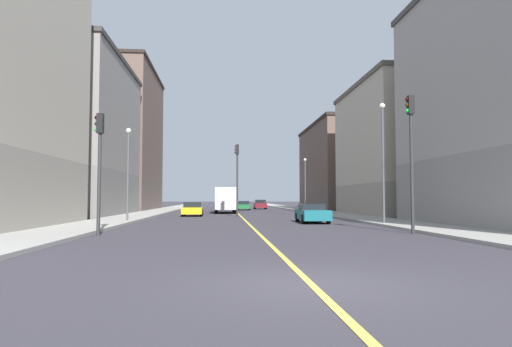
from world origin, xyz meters
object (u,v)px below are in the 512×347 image
(building_left_mid, at_px, (410,150))
(building_right_distant, at_px, (114,140))
(box_truck, at_px, (225,199))
(street_lamp_right_near, at_px, (128,163))
(building_left_far, at_px, (348,167))
(car_blue, at_px, (226,204))
(traffic_light_right_near, at_px, (99,156))
(car_maroon, at_px, (260,205))
(car_yellow, at_px, (193,209))
(traffic_light_left_near, at_px, (411,145))
(traffic_light_median_far, at_px, (237,170))
(street_lamp_left_far, at_px, (305,178))
(car_green, at_px, (244,206))
(car_teal, at_px, (312,213))
(building_right_midblock, at_px, (64,137))
(street_lamp_left_near, at_px, (383,150))

(building_left_mid, height_order, building_right_distant, building_right_distant)
(box_truck, bearing_deg, street_lamp_right_near, -110.28)
(building_left_far, height_order, street_lamp_right_near, building_left_far)
(car_blue, relative_size, box_truck, 0.53)
(building_left_mid, xyz_separation_m, car_blue, (-17.77, 34.76, -5.74))
(traffic_light_right_near, bearing_deg, car_maroon, 76.44)
(building_left_far, distance_m, car_maroon, 14.38)
(building_left_far, distance_m, car_yellow, 30.85)
(traffic_light_left_near, height_order, car_yellow, traffic_light_left_near)
(building_left_mid, relative_size, car_yellow, 3.91)
(building_right_distant, relative_size, traffic_light_median_far, 2.98)
(traffic_light_left_near, distance_m, street_lamp_left_far, 32.59)
(car_green, bearing_deg, car_maroon, 62.18)
(building_right_distant, height_order, traffic_light_left_near, building_right_distant)
(car_teal, height_order, box_truck, box_truck)
(building_left_far, xyz_separation_m, car_yellow, (-21.23, -21.67, -5.57))
(building_left_far, distance_m, building_right_midblock, 39.27)
(traffic_light_left_near, relative_size, street_lamp_left_far, 1.04)
(traffic_light_right_near, xyz_separation_m, street_lamp_right_near, (-0.98, 10.90, 0.48))
(street_lamp_left_near, height_order, box_truck, street_lamp_left_near)
(street_lamp_left_near, relative_size, car_teal, 1.72)
(car_teal, bearing_deg, building_right_distant, 123.14)
(street_lamp_left_near, distance_m, car_maroon, 41.17)
(building_right_midblock, distance_m, traffic_light_median_far, 16.96)
(building_left_far, relative_size, building_right_distant, 1.04)
(car_maroon, height_order, car_yellow, car_maroon)
(box_truck, bearing_deg, street_lamp_left_near, -67.37)
(street_lamp_left_near, bearing_deg, traffic_light_left_near, -98.94)
(building_left_mid, bearing_deg, building_right_distant, 148.81)
(traffic_light_left_near, bearing_deg, building_right_distant, 119.78)
(traffic_light_median_far, bearing_deg, street_lamp_left_far, 56.13)
(box_truck, bearing_deg, building_left_far, 36.90)
(car_blue, relative_size, car_teal, 0.95)
(car_green, distance_m, box_truck, 12.70)
(traffic_light_right_near, bearing_deg, building_right_midblock, 112.56)
(street_lamp_left_far, height_order, car_yellow, street_lamp_left_far)
(traffic_light_left_near, relative_size, car_maroon, 1.49)
(traffic_light_right_near, relative_size, car_teal, 1.27)
(building_left_mid, relative_size, traffic_light_median_far, 2.39)
(car_blue, xyz_separation_m, car_yellow, (-3.46, -34.92, -0.05))
(street_lamp_left_far, xyz_separation_m, car_teal, (-3.88, -23.00, -3.41))
(car_teal, xyz_separation_m, car_yellow, (-8.90, 11.96, -0.01))
(box_truck, bearing_deg, street_lamp_left_far, 17.08)
(traffic_light_left_near, height_order, car_maroon, traffic_light_left_near)
(building_left_mid, distance_m, traffic_light_right_near, 32.50)
(building_left_far, xyz_separation_m, street_lamp_left_far, (-8.46, -10.63, -2.15))
(traffic_light_right_near, bearing_deg, traffic_light_median_far, 70.62)
(street_lamp_left_far, xyz_separation_m, car_green, (-6.96, 9.41, -3.44))
(street_lamp_left_far, relative_size, car_teal, 1.45)
(traffic_light_median_far, bearing_deg, street_lamp_right_near, -132.05)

